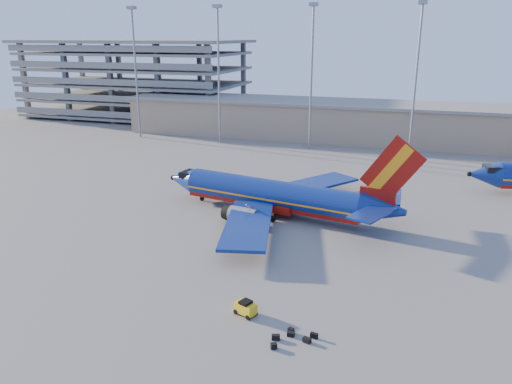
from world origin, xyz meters
TOP-DOWN VIEW (x-y plane):
  - ground at (0.00, 0.00)m, footprint 220.00×220.00m
  - terminal_building at (10.00, 58.00)m, footprint 122.00×16.00m
  - parking_garage at (-62.00, 74.05)m, footprint 62.00×32.00m
  - light_mast_row at (5.00, 46.00)m, footprint 101.60×1.60m
  - aircraft_main at (-0.41, 5.27)m, footprint 35.31×33.66m
  - baggage_tug at (3.79, -19.39)m, footprint 2.11×1.73m
  - luggage_pile at (8.42, -21.70)m, footprint 3.47×2.93m

SIDE VIEW (x-z plane):
  - ground at x=0.00m, z-range 0.00..0.00m
  - luggage_pile at x=8.42m, z-range -0.02..0.44m
  - baggage_tug at x=3.79m, z-range 0.03..1.34m
  - aircraft_main at x=-0.41m, z-range -3.45..8.60m
  - terminal_building at x=10.00m, z-range 0.07..8.57m
  - parking_garage at x=-62.00m, z-range 1.03..22.43m
  - light_mast_row at x=5.00m, z-range 3.23..31.88m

